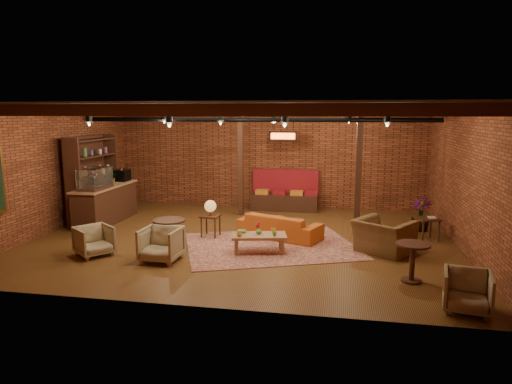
% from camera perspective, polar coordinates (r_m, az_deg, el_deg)
% --- Properties ---
extents(floor, '(10.00, 10.00, 0.00)m').
position_cam_1_polar(floor, '(11.19, -1.77, -5.86)').
color(floor, '#3B1D0E').
rests_on(floor, ground).
extents(ceiling, '(10.00, 8.00, 0.02)m').
position_cam_1_polar(ceiling, '(10.77, -1.86, 10.76)').
color(ceiling, black).
rests_on(ceiling, wall_back).
extents(wall_back, '(10.00, 0.02, 3.20)m').
position_cam_1_polar(wall_back, '(14.77, 1.49, 4.29)').
color(wall_back, brown).
rests_on(wall_back, ground).
extents(wall_front, '(10.00, 0.02, 3.20)m').
position_cam_1_polar(wall_front, '(7.06, -8.73, -1.92)').
color(wall_front, brown).
rests_on(wall_front, ground).
extents(wall_left, '(0.02, 8.00, 3.20)m').
position_cam_1_polar(wall_left, '(12.88, -24.13, 2.62)').
color(wall_left, brown).
rests_on(wall_left, ground).
extents(wall_right, '(0.02, 8.00, 3.20)m').
position_cam_1_polar(wall_right, '(10.96, 24.68, 1.46)').
color(wall_right, brown).
rests_on(wall_right, ground).
extents(ceiling_beams, '(9.80, 6.40, 0.22)m').
position_cam_1_polar(ceiling_beams, '(10.77, -1.86, 10.12)').
color(ceiling_beams, black).
rests_on(ceiling_beams, ceiling).
extents(ceiling_pipe, '(9.60, 0.12, 0.12)m').
position_cam_1_polar(ceiling_pipe, '(12.34, -0.25, 9.02)').
color(ceiling_pipe, black).
rests_on(ceiling_pipe, ceiling).
extents(post_left, '(0.16, 0.16, 3.20)m').
position_cam_1_polar(post_left, '(13.51, -1.96, 3.77)').
color(post_left, black).
rests_on(post_left, ground).
extents(post_right, '(0.16, 0.16, 3.20)m').
position_cam_1_polar(post_right, '(12.61, 12.72, 3.10)').
color(post_right, black).
rests_on(post_right, ground).
extents(service_counter, '(0.80, 2.50, 1.60)m').
position_cam_1_polar(service_counter, '(13.36, -18.29, -0.26)').
color(service_counter, black).
rests_on(service_counter, ground).
extents(plant_counter, '(0.35, 0.39, 0.30)m').
position_cam_1_polar(plant_counter, '(13.43, -17.60, 1.64)').
color(plant_counter, '#337F33').
rests_on(plant_counter, service_counter).
extents(shelving_hutch, '(0.52, 2.00, 2.40)m').
position_cam_1_polar(shelving_hutch, '(13.58, -19.66, 1.53)').
color(shelving_hutch, black).
rests_on(shelving_hutch, ground).
extents(banquette, '(2.10, 0.70, 1.00)m').
position_cam_1_polar(banquette, '(14.40, 3.55, -0.29)').
color(banquette, maroon).
rests_on(banquette, ground).
extents(service_sign, '(0.86, 0.06, 0.30)m').
position_cam_1_polar(service_sign, '(13.74, 3.40, 7.00)').
color(service_sign, orange).
rests_on(service_sign, ceiling).
extents(ceiling_spotlights, '(6.40, 4.40, 0.28)m').
position_cam_1_polar(ceiling_spotlights, '(10.77, -1.85, 8.95)').
color(ceiling_spotlights, black).
rests_on(ceiling_spotlights, ceiling).
extents(rug, '(4.57, 4.07, 0.01)m').
position_cam_1_polar(rug, '(10.59, 1.87, -6.73)').
color(rug, maroon).
rests_on(rug, floor).
extents(sofa, '(2.19, 1.50, 0.60)m').
position_cam_1_polar(sofa, '(11.22, 3.00, -4.25)').
color(sofa, '#B04E18').
rests_on(sofa, floor).
extents(coffee_table, '(1.28, 0.83, 0.66)m').
position_cam_1_polar(coffee_table, '(10.02, 0.30, -5.57)').
color(coffee_table, '#976946').
rests_on(coffee_table, floor).
extents(side_table_lamp, '(0.47, 0.47, 0.92)m').
position_cam_1_polar(side_table_lamp, '(11.27, -5.72, -2.13)').
color(side_table_lamp, black).
rests_on(side_table_lamp, floor).
extents(round_table_left, '(0.71, 0.71, 0.74)m').
position_cam_1_polar(round_table_left, '(10.18, -10.76, -4.72)').
color(round_table_left, black).
rests_on(round_table_left, floor).
extents(armchair_a, '(0.94, 0.94, 0.71)m').
position_cam_1_polar(armchair_a, '(10.43, -19.60, -5.58)').
color(armchair_a, '#B8AF8F').
rests_on(armchair_a, floor).
extents(armchair_b, '(0.80, 0.75, 0.78)m').
position_cam_1_polar(armchair_b, '(9.66, -11.79, -6.20)').
color(armchair_b, '#B8AF8F').
rests_on(armchair_b, floor).
extents(armchair_right, '(1.36, 1.26, 0.99)m').
position_cam_1_polar(armchair_right, '(10.34, 15.73, -4.69)').
color(armchair_right, brown).
rests_on(armchair_right, floor).
extents(side_table_book, '(0.63, 0.63, 0.58)m').
position_cam_1_polar(side_table_book, '(11.66, 20.65, -3.24)').
color(side_table_book, black).
rests_on(side_table_book, floor).
extents(round_table_right, '(0.61, 0.61, 0.72)m').
position_cam_1_polar(round_table_right, '(8.76, 18.98, -7.60)').
color(round_table_right, black).
rests_on(round_table_right, floor).
extents(armchair_far, '(0.80, 0.76, 0.71)m').
position_cam_1_polar(armchair_far, '(7.86, 24.93, -10.98)').
color(armchair_far, '#B8AF8F').
rests_on(armchair_far, floor).
extents(plant_tall, '(1.74, 1.74, 2.57)m').
position_cam_1_polar(plant_tall, '(12.42, 20.13, 1.16)').
color(plant_tall, '#4C7F4C').
rests_on(plant_tall, floor).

